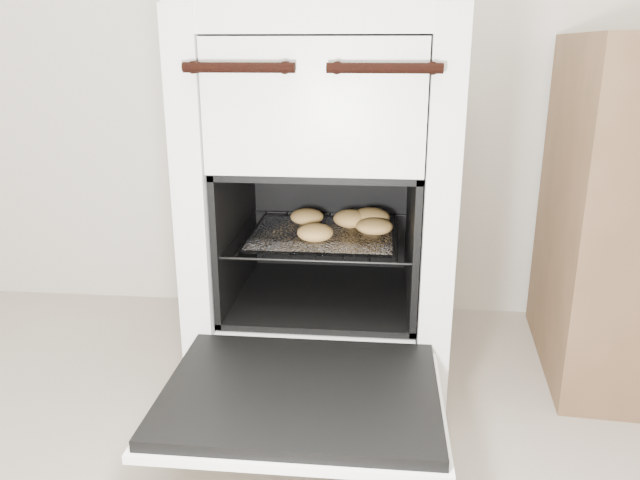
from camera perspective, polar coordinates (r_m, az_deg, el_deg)
The scene contains 5 objects.
stove at distance 1.47m, azimuth 0.52°, elevation 3.27°, with size 0.55×0.61×0.84m.
oven_door at distance 1.13m, azimuth -1.73°, elevation -14.01°, with size 0.50×0.39×0.03m.
oven_rack at distance 1.43m, azimuth 0.29°, elevation 0.50°, with size 0.40×0.39×0.01m.
foil_sheet at distance 1.41m, azimuth 0.22°, elevation 0.49°, with size 0.31×0.28×0.01m, color white.
baked_rolls at distance 1.43m, azimuth 2.48°, elevation 1.70°, with size 0.26×0.24×0.04m.
Camera 1 is at (0.02, -0.23, 0.77)m, focal length 35.00 mm.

